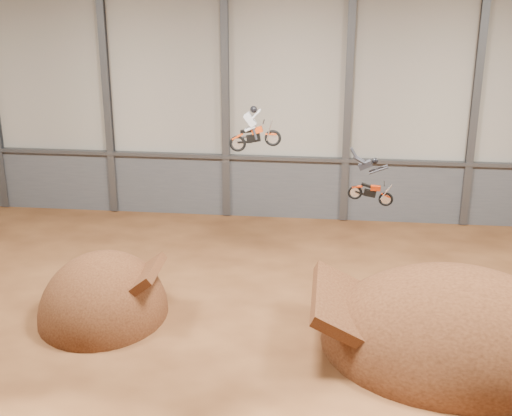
% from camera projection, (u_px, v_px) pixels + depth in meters
% --- Properties ---
extents(floor, '(40.00, 40.00, 0.00)m').
position_uv_depth(floor, '(257.00, 355.00, 27.12)').
color(floor, '#4C2814').
rests_on(floor, ground).
extents(back_wall, '(40.00, 0.10, 14.00)m').
position_uv_depth(back_wall, '(287.00, 96.00, 38.71)').
color(back_wall, '#A69F93').
rests_on(back_wall, ground).
extents(lower_band_back, '(39.80, 0.18, 3.50)m').
position_uv_depth(lower_band_back, '(285.00, 188.00, 40.42)').
color(lower_band_back, '#4D4F54').
rests_on(lower_band_back, ground).
extents(steel_rail, '(39.80, 0.35, 0.20)m').
position_uv_depth(steel_rail, '(285.00, 158.00, 39.66)').
color(steel_rail, '#47494F').
rests_on(steel_rail, lower_band_back).
extents(steel_column_1, '(0.40, 0.36, 13.90)m').
position_uv_depth(steel_column_1, '(107.00, 93.00, 39.55)').
color(steel_column_1, '#47494F').
rests_on(steel_column_1, ground).
extents(steel_column_2, '(0.40, 0.36, 13.90)m').
position_uv_depth(steel_column_2, '(225.00, 95.00, 38.86)').
color(steel_column_2, '#47494F').
rests_on(steel_column_2, ground).
extents(steel_column_3, '(0.40, 0.36, 13.90)m').
position_uv_depth(steel_column_3, '(348.00, 98.00, 38.18)').
color(steel_column_3, '#47494F').
rests_on(steel_column_3, ground).
extents(steel_column_4, '(0.40, 0.36, 13.90)m').
position_uv_depth(steel_column_4, '(476.00, 101.00, 37.49)').
color(steel_column_4, '#47494F').
rests_on(steel_column_4, ground).
extents(takeoff_ramp, '(5.35, 6.18, 5.35)m').
position_uv_depth(takeoff_ramp, '(104.00, 314.00, 30.13)').
color(takeoff_ramp, '#391B0E').
rests_on(takeoff_ramp, ground).
extents(landing_ramp, '(10.20, 9.03, 5.89)m').
position_uv_depth(landing_ramp, '(452.00, 346.00, 27.77)').
color(landing_ramp, '#391B0E').
rests_on(landing_ramp, ground).
extents(fmx_rider_a, '(2.65, 0.95, 2.45)m').
position_uv_depth(fmx_rider_a, '(257.00, 126.00, 31.13)').
color(fmx_rider_a, '#C23B0F').
extents(fmx_rider_b, '(2.75, 0.82, 2.44)m').
position_uv_depth(fmx_rider_b, '(370.00, 178.00, 27.97)').
color(fmx_rider_b, '#B72A07').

